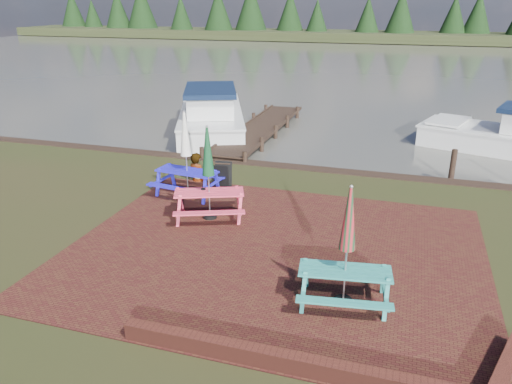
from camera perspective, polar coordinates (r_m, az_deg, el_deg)
The scene contains 12 objects.
ground at distance 10.30m, azimuth 0.58°, elevation -9.32°, with size 120.00×120.00×0.00m, color black.
paving at distance 11.14m, azimuth 2.08°, elevation -6.78°, with size 9.00×7.50×0.02m, color #3D1513.
brick_wall at distance 7.93m, azimuth 10.98°, elevation -19.03°, with size 6.21×1.79×0.30m.
water at distance 45.88m, azimuth 14.52°, elevation 13.90°, with size 120.00×60.00×0.02m, color #434139.
far_treeline at distance 74.58m, azimuth 16.32°, elevation 18.79°, with size 120.00×10.00×8.10m.
picnic_table_teal at distance 9.12m, azimuth 10.21°, elevation -8.19°, with size 1.84×1.69×2.29m.
picnic_table_red at distance 12.50m, azimuth -5.40°, elevation 0.51°, with size 2.17×2.07×2.40m.
picnic_table_blue at distance 14.13m, azimuth -7.92°, elevation 2.87°, with size 1.90×1.74×2.41m.
chalkboard at distance 14.56m, azimuth -3.94°, elevation 1.81°, with size 0.53×0.56×0.81m.
jetty at distance 21.31m, azimuth 0.36°, elevation 7.23°, with size 1.76×9.08×1.00m.
boat_jetty at distance 22.14m, azimuth -5.14°, elevation 8.60°, with size 5.28×8.07×2.22m.
person at distance 15.22m, azimuth -6.86°, elevation 4.41°, with size 0.65×0.42×1.77m, color gray.
Camera 1 is at (2.56, -8.51, 5.21)m, focal length 35.00 mm.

